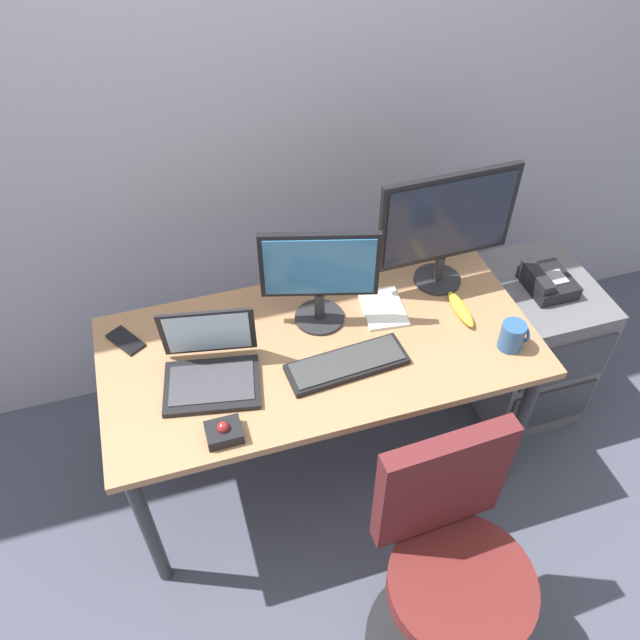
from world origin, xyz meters
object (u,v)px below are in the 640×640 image
object	(u,v)px
desk_phone	(547,282)
monitor_side	(320,273)
paper_notepad	(383,308)
file_cabinet	(526,342)
office_chair	(449,574)
trackball_mouse	(224,432)
monitor_main	(447,224)
laptop	(211,366)
coffee_mug	(513,336)
cell_phone	(126,341)
keyboard	(347,364)
banana	(460,308)

from	to	relation	value
desk_phone	monitor_side	xyz separation A→B (m)	(-0.93, 0.03, 0.26)
paper_notepad	file_cabinet	bearing A→B (deg)	0.68
office_chair	trackball_mouse	xyz separation A→B (m)	(-0.57, 0.49, 0.32)
trackball_mouse	monitor_main	bearing A→B (deg)	26.97
laptop	paper_notepad	bearing A→B (deg)	11.61
file_cabinet	coffee_mug	bearing A→B (deg)	-137.83
cell_phone	keyboard	bearing A→B (deg)	-57.61
paper_notepad	cell_phone	xyz separation A→B (m)	(-0.92, 0.11, -0.00)
coffee_mug	banana	distance (m)	0.23
laptop	cell_phone	xyz separation A→B (m)	(-0.26, 0.25, -0.05)
keyboard	paper_notepad	world-z (taller)	keyboard
file_cabinet	trackball_mouse	size ratio (longest dim) A/B	6.02
laptop	cell_phone	world-z (taller)	laptop
monitor_main	trackball_mouse	size ratio (longest dim) A/B	4.72
monitor_side	keyboard	distance (m)	0.32
office_chair	coffee_mug	world-z (taller)	office_chair
laptop	banana	size ratio (longest dim) A/B	1.86
laptop	trackball_mouse	bearing A→B (deg)	-91.72
office_chair	keyboard	world-z (taller)	office_chair
desk_phone	paper_notepad	bearing A→B (deg)	179.33
office_chair	monitor_main	xyz separation A→B (m)	(0.35, 0.96, 0.57)
keyboard	paper_notepad	bearing A→B (deg)	46.34
banana	office_chair	bearing A→B (deg)	-114.71
trackball_mouse	cell_phone	xyz separation A→B (m)	(-0.25, 0.49, -0.02)
trackball_mouse	coffee_mug	distance (m)	1.02
file_cabinet	banana	world-z (taller)	banana
cell_phone	file_cabinet	bearing A→B (deg)	-35.73
trackball_mouse	banana	world-z (taller)	trackball_mouse
coffee_mug	keyboard	bearing A→B (deg)	172.32
monitor_side	banana	size ratio (longest dim) A/B	2.09
file_cabinet	paper_notepad	bearing A→B (deg)	-179.32
office_chair	monitor_side	bearing A→B (deg)	99.07
laptop	paper_notepad	size ratio (longest dim) A/B	1.70
file_cabinet	monitor_main	size ratio (longest dim) A/B	1.27
monitor_side	file_cabinet	bearing A→B (deg)	-0.73
monitor_main	trackball_mouse	xyz separation A→B (m)	(-0.92, -0.47, -0.25)
office_chair	coffee_mug	distance (m)	0.81
banana	keyboard	bearing A→B (deg)	-165.03
file_cabinet	monitor_side	distance (m)	1.12
coffee_mug	cell_phone	size ratio (longest dim) A/B	0.74
desk_phone	paper_notepad	size ratio (longest dim) A/B	0.96
paper_notepad	cell_phone	bearing A→B (deg)	173.16
file_cabinet	monitor_main	xyz separation A→B (m)	(-0.44, 0.08, 0.67)
trackball_mouse	cell_phone	size ratio (longest dim) A/B	0.77
banana	cell_phone	bearing A→B (deg)	170.04
paper_notepad	office_chair	bearing A→B (deg)	-96.12
desk_phone	keyboard	xyz separation A→B (m)	(-0.91, -0.22, 0.05)
file_cabinet	keyboard	distance (m)	1.03
office_chair	banana	distance (m)	0.91
trackball_mouse	monitor_side	bearing A→B (deg)	43.33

